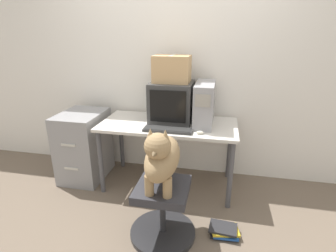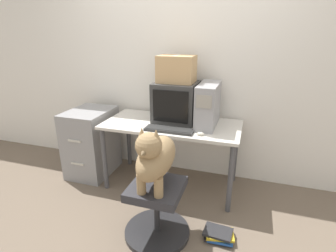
{
  "view_description": "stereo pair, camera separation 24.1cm",
  "coord_description": "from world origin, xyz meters",
  "px_view_note": "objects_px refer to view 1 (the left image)",
  "views": [
    {
      "loc": [
        0.53,
        -2.2,
        1.64
      ],
      "look_at": [
        0.06,
        0.02,
        0.82
      ],
      "focal_mm": 28.0,
      "sensor_mm": 36.0,
      "label": 1
    },
    {
      "loc": [
        0.76,
        -2.14,
        1.64
      ],
      "look_at": [
        0.06,
        0.02,
        0.82
      ],
      "focal_mm": 28.0,
      "sensor_mm": 36.0,
      "label": 2
    }
  ],
  "objects_px": {
    "keyboard": "(168,130)",
    "office_chair": "(163,211)",
    "cardboard_box": "(172,69)",
    "pc_tower": "(204,104)",
    "filing_cabinet": "(84,146)",
    "book_stack_floor": "(224,230)",
    "crt_monitor": "(172,102)",
    "dog": "(162,157)"
  },
  "relations": [
    {
      "from": "keyboard",
      "to": "office_chair",
      "type": "bearing_deg",
      "value": -82.63
    },
    {
      "from": "keyboard",
      "to": "cardboard_box",
      "type": "bearing_deg",
      "value": 94.97
    },
    {
      "from": "pc_tower",
      "to": "cardboard_box",
      "type": "xyz_separation_m",
      "value": [
        -0.35,
        0.06,
        0.33
      ]
    },
    {
      "from": "filing_cabinet",
      "to": "book_stack_floor",
      "type": "distance_m",
      "value": 1.79
    },
    {
      "from": "office_chair",
      "to": "keyboard",
      "type": "bearing_deg",
      "value": 97.37
    },
    {
      "from": "office_chair",
      "to": "book_stack_floor",
      "type": "bearing_deg",
      "value": 11.27
    },
    {
      "from": "crt_monitor",
      "to": "pc_tower",
      "type": "relative_size",
      "value": 0.88
    },
    {
      "from": "cardboard_box",
      "to": "book_stack_floor",
      "type": "bearing_deg",
      "value": -52.45
    },
    {
      "from": "filing_cabinet",
      "to": "office_chair",
      "type": "bearing_deg",
      "value": -34.6
    },
    {
      "from": "book_stack_floor",
      "to": "cardboard_box",
      "type": "bearing_deg",
      "value": 127.55
    },
    {
      "from": "dog",
      "to": "keyboard",
      "type": "bearing_deg",
      "value": 97.19
    },
    {
      "from": "office_chair",
      "to": "cardboard_box",
      "type": "bearing_deg",
      "value": 96.47
    },
    {
      "from": "filing_cabinet",
      "to": "cardboard_box",
      "type": "relative_size",
      "value": 2.13
    },
    {
      "from": "keyboard",
      "to": "filing_cabinet",
      "type": "height_order",
      "value": "filing_cabinet"
    },
    {
      "from": "keyboard",
      "to": "pc_tower",
      "type": "bearing_deg",
      "value": 41.55
    },
    {
      "from": "crt_monitor",
      "to": "filing_cabinet",
      "type": "relative_size",
      "value": 0.56
    },
    {
      "from": "cardboard_box",
      "to": "crt_monitor",
      "type": "bearing_deg",
      "value": -90.0
    },
    {
      "from": "office_chair",
      "to": "book_stack_floor",
      "type": "distance_m",
      "value": 0.56
    },
    {
      "from": "keyboard",
      "to": "office_chair",
      "type": "relative_size",
      "value": 0.86
    },
    {
      "from": "pc_tower",
      "to": "book_stack_floor",
      "type": "xyz_separation_m",
      "value": [
        0.27,
        -0.74,
        -0.91
      ]
    },
    {
      "from": "cardboard_box",
      "to": "keyboard",
      "type": "bearing_deg",
      "value": -85.03
    },
    {
      "from": "crt_monitor",
      "to": "keyboard",
      "type": "height_order",
      "value": "crt_monitor"
    },
    {
      "from": "dog",
      "to": "cardboard_box",
      "type": "bearing_deg",
      "value": 96.36
    },
    {
      "from": "keyboard",
      "to": "cardboard_box",
      "type": "relative_size",
      "value": 1.3
    },
    {
      "from": "crt_monitor",
      "to": "book_stack_floor",
      "type": "xyz_separation_m",
      "value": [
        0.62,
        -0.8,
        -0.9
      ]
    },
    {
      "from": "pc_tower",
      "to": "dog",
      "type": "height_order",
      "value": "pc_tower"
    },
    {
      "from": "crt_monitor",
      "to": "filing_cabinet",
      "type": "distance_m",
      "value": 1.15
    },
    {
      "from": "dog",
      "to": "filing_cabinet",
      "type": "bearing_deg",
      "value": 144.89
    },
    {
      "from": "pc_tower",
      "to": "filing_cabinet",
      "type": "distance_m",
      "value": 1.47
    },
    {
      "from": "dog",
      "to": "filing_cabinet",
      "type": "relative_size",
      "value": 0.74
    },
    {
      "from": "office_chair",
      "to": "dog",
      "type": "relative_size",
      "value": 0.96
    },
    {
      "from": "pc_tower",
      "to": "keyboard",
      "type": "height_order",
      "value": "pc_tower"
    },
    {
      "from": "dog",
      "to": "pc_tower",
      "type": "bearing_deg",
      "value": 73.97
    },
    {
      "from": "dog",
      "to": "book_stack_floor",
      "type": "bearing_deg",
      "value": 12.85
    },
    {
      "from": "filing_cabinet",
      "to": "crt_monitor",
      "type": "bearing_deg",
      "value": 7.67
    },
    {
      "from": "filing_cabinet",
      "to": "cardboard_box",
      "type": "height_order",
      "value": "cardboard_box"
    },
    {
      "from": "pc_tower",
      "to": "filing_cabinet",
      "type": "relative_size",
      "value": 0.64
    },
    {
      "from": "crt_monitor",
      "to": "pc_tower",
      "type": "distance_m",
      "value": 0.35
    },
    {
      "from": "dog",
      "to": "cardboard_box",
      "type": "relative_size",
      "value": 1.57
    },
    {
      "from": "office_chair",
      "to": "book_stack_floor",
      "type": "height_order",
      "value": "office_chair"
    },
    {
      "from": "office_chair",
      "to": "cardboard_box",
      "type": "height_order",
      "value": "cardboard_box"
    },
    {
      "from": "pc_tower",
      "to": "book_stack_floor",
      "type": "bearing_deg",
      "value": -70.24
    }
  ]
}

